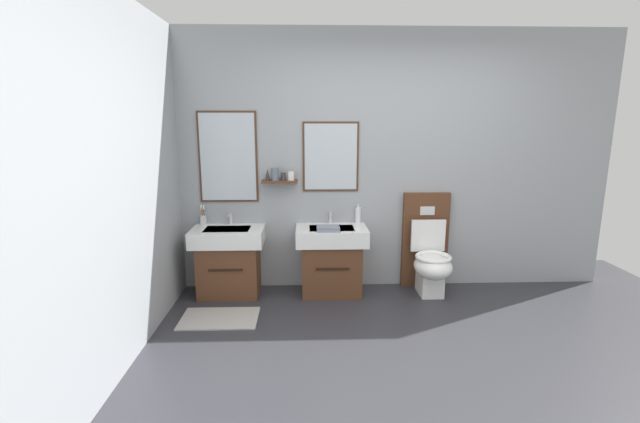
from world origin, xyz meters
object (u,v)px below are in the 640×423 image
vanity_sink_left (229,259)px  vanity_sink_right (331,258)px  toilet (429,256)px  soap_dispenser (358,215)px  toothbrush_cup (203,219)px  folded_hand_towel (328,229)px

vanity_sink_left → vanity_sink_right: (1.03, 0.00, 0.00)m
vanity_sink_right → toilet: 1.00m
toilet → soap_dispenser: (-0.71, 0.17, 0.40)m
toothbrush_cup → soap_dispenser: size_ratio=1.06×
vanity_sink_right → folded_hand_towel: 0.37m
vanity_sink_right → toilet: size_ratio=0.71×
vanity_sink_right → soap_dispenser: bearing=31.0°
toilet → folded_hand_towel: size_ratio=4.55×
vanity_sink_right → folded_hand_towel: (-0.04, -0.14, 0.34)m
vanity_sink_left → toilet: 2.03m
vanity_sink_right → toothbrush_cup: (-1.30, 0.16, 0.38)m
vanity_sink_left → soap_dispenser: soap_dispenser is taller
folded_hand_towel → toothbrush_cup: bearing=166.7°
vanity_sink_left → toothbrush_cup: size_ratio=3.37×
toilet → vanity_sink_left: bearing=180.0°
toilet → folded_hand_towel: bearing=-172.4°
vanity_sink_left → vanity_sink_right: 1.03m
vanity_sink_left → folded_hand_towel: folded_hand_towel is taller
toilet → soap_dispenser: 0.83m
vanity_sink_left → toothbrush_cup: (-0.27, 0.16, 0.38)m
toothbrush_cup → folded_hand_towel: bearing=-13.3°
vanity_sink_left → folded_hand_towel: 1.06m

